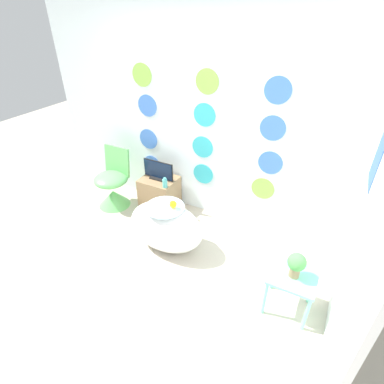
% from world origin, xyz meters
% --- Properties ---
extents(ground_plane, '(12.00, 12.00, 0.00)m').
position_xyz_m(ground_plane, '(0.00, 0.00, 0.00)').
color(ground_plane, '#BCB29E').
extents(wall_back_dotted, '(4.56, 0.05, 2.60)m').
position_xyz_m(wall_back_dotted, '(-0.00, 1.65, 1.30)').
color(wall_back_dotted, white).
rests_on(wall_back_dotted, ground_plane).
extents(wall_right, '(0.06, 2.63, 2.60)m').
position_xyz_m(wall_right, '(1.80, 0.81, 1.31)').
color(wall_right, white).
rests_on(wall_right, ground_plane).
extents(bathtub, '(0.91, 0.54, 0.59)m').
position_xyz_m(bathtub, '(-0.05, 0.74, 0.30)').
color(bathtub, white).
rests_on(bathtub, ground_plane).
extents(rubber_duck, '(0.08, 0.09, 0.10)m').
position_xyz_m(rubber_duck, '(0.05, 0.75, 0.63)').
color(rubber_duck, yellow).
rests_on(rubber_duck, bathtub).
extents(chair, '(0.47, 0.47, 0.83)m').
position_xyz_m(chair, '(-1.17, 1.15, 0.27)').
color(chair, '#66C166').
rests_on(chair, ground_plane).
extents(tv_cabinet, '(0.47, 0.41, 0.46)m').
position_xyz_m(tv_cabinet, '(-0.56, 1.39, 0.23)').
color(tv_cabinet, '#8E704C').
rests_on(tv_cabinet, ground_plane).
extents(tv, '(0.44, 0.12, 0.26)m').
position_xyz_m(tv, '(-0.56, 1.39, 0.58)').
color(tv, black).
rests_on(tv, tv_cabinet).
extents(vase, '(0.06, 0.06, 0.14)m').
position_xyz_m(vase, '(-0.36, 1.25, 0.52)').
color(vase, '#51B2AD').
rests_on(vase, tv_cabinet).
extents(side_table, '(0.41, 0.38, 0.43)m').
position_xyz_m(side_table, '(1.41, 0.53, 0.35)').
color(side_table, '#72D8B7').
rests_on(side_table, ground_plane).
extents(potted_plant_left, '(0.16, 0.16, 0.25)m').
position_xyz_m(potted_plant_left, '(1.41, 0.53, 0.58)').
color(potted_plant_left, '#8C6B4C').
rests_on(potted_plant_left, side_table).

